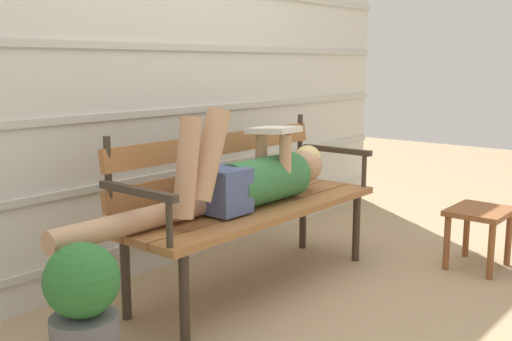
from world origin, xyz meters
TOP-DOWN VIEW (x-y plane):
  - ground_plane at (0.00, 0.00)m, footprint 12.00×12.00m
  - house_siding at (0.00, 0.73)m, footprint 4.31×0.08m
  - park_bench at (0.00, 0.17)m, footprint 1.57×0.51m
  - reclining_person at (-0.08, 0.10)m, footprint 1.67×0.25m
  - footstool at (1.03, -0.69)m, footprint 0.37×0.31m
  - potted_plant at (-1.13, -0.04)m, footprint 0.27×0.27m

SIDE VIEW (x-z plane):
  - ground_plane at x=0.00m, z-range 0.00..0.00m
  - footstool at x=1.03m, z-range 0.10..0.45m
  - potted_plant at x=-1.13m, z-range 0.01..0.54m
  - park_bench at x=0.00m, z-range 0.05..0.89m
  - reclining_person at x=-0.08m, z-range 0.32..0.85m
  - house_siding at x=0.00m, z-range 0.00..2.13m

